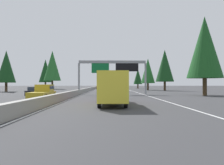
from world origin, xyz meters
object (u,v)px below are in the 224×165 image
Objects in this scene: sedan_distant_b at (110,93)px; conifer_right_distant at (138,76)px; sedan_far_right at (109,89)px; sedan_near_center at (109,87)px; minivan_mid_center at (101,86)px; box_truck_distant_a at (112,87)px; oncoming_near at (43,92)px; conifer_left_near at (6,67)px; box_truck_mid_right at (109,85)px; conifer_right_mid at (165,66)px; conifer_right_far at (148,71)px; oncoming_far at (35,92)px; bus_near_right at (109,85)px; conifer_right_near at (205,47)px; conifer_left_mid at (52,66)px; conifer_left_far at (45,71)px; pickup_mid_left at (103,86)px; sign_gantry_overhead at (113,67)px.

sedan_distant_b is 0.53× the size of conifer_right_distant.
sedan_near_center is at bearing -0.03° from sedan_far_right.
box_truck_distant_a is at bearing -177.12° from minivan_mid_center.
oncoming_near is 32.55m from conifer_left_near.
sedan_near_center is at bearing 0.24° from box_truck_distant_a.
minivan_mid_center is at bearing 164.42° from box_truck_mid_right.
conifer_right_mid reaches higher than conifer_right_far.
oncoming_near is at bearing 50.06° from box_truck_distant_a.
oncoming_far is at bearing 39.71° from box_truck_distant_a.
sedan_near_center is at bearing -0.03° from bus_near_right.
conifer_right_distant is at bearing 156.82° from oncoming_far.
conifer_left_mid is (44.75, 36.92, 0.64)m from conifer_right_near.
sedan_far_right is 12.66m from bus_near_right.
bus_near_right is 1.17× the size of conifer_right_far.
conifer_left_far is at bearing 57.76° from conifer_right_mid.
box_truck_distant_a is 1.93× the size of sedan_near_center.
pickup_mid_left is 0.47× the size of conifer_left_far.
oncoming_near is at bearing -166.59° from conifer_left_mid.
bus_near_right is at bearing 0.38° from box_truck_distant_a.
oncoming_near is 0.55× the size of conifer_left_near.
sedan_distant_b is at bearing -178.01° from pickup_mid_left.
conifer_right_distant is (55.51, -23.76, 4.34)m from oncoming_far.
conifer_right_mid is (-66.28, -19.31, 6.23)m from pickup_mid_left.
box_truck_mid_right is at bearing 16.42° from conifer_right_far.
conifer_left_near reaches higher than bus_near_right.
minivan_mid_center is 16.69m from conifer_right_distant.
sedan_near_center is at bearing 0.18° from sedan_distant_b.
conifer_left_mid is at bearing 39.53° from conifer_right_near.
conifer_right_distant is at bearing -26.22° from bus_near_right.
box_truck_distant_a reaches higher than sedan_far_right.
pickup_mid_left is 0.66× the size of box_truck_mid_right.
conifer_right_near is 0.93× the size of conifer_left_mid.
conifer_right_distant is (2.93, -12.17, 4.34)m from sedan_near_center.
bus_near_right reaches higher than sedan_distant_b.
minivan_mid_center is 0.42× the size of conifer_left_far.
conifer_right_far is at bearing -112.10° from conifer_left_mid.
sedan_distant_b is 64.00m from conifer_left_far.
conifer_left_near is at bearing 86.20° from sedan_far_right.
conifer_left_far is at bearing 28.81° from sign_gantry_overhead.
sedan_near_center is 0.53× the size of conifer_right_distant.
conifer_right_distant reaches higher than sedan_distant_b.
sign_gantry_overhead is at bearing 157.28° from conifer_right_far.
conifer_left_far is (-1.78, 37.83, 2.19)m from conifer_right_distant.
pickup_mid_left is (41.10, 3.23, 0.23)m from sedan_near_center.
box_truck_distant_a is 1.93× the size of sedan_far_right.
sign_gantry_overhead is 1.07× the size of conifer_left_far.
conifer_right_far is 35.86m from conifer_left_mid.
bus_near_right is 1.39× the size of conifer_right_distant.
box_truck_distant_a is 9.89m from sedan_distant_b.
conifer_left_mid reaches higher than conifer_right_near.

